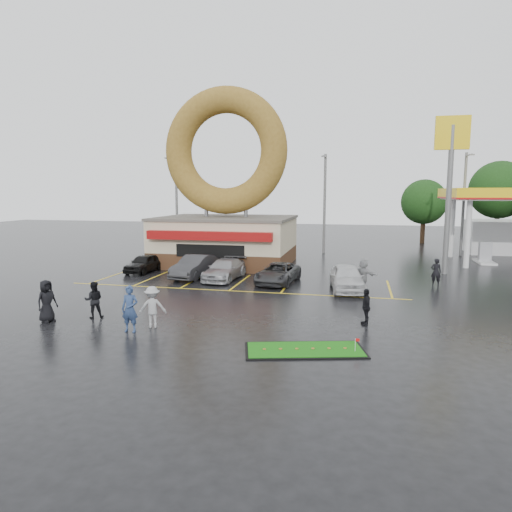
% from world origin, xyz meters
% --- Properties ---
extents(ground, '(120.00, 120.00, 0.00)m').
position_xyz_m(ground, '(0.00, 0.00, 0.00)').
color(ground, black).
rests_on(ground, ground).
extents(donut_shop, '(10.20, 8.70, 13.50)m').
position_xyz_m(donut_shop, '(-3.00, 12.97, 4.46)').
color(donut_shop, '#472B19').
rests_on(donut_shop, ground).
extents(shell_sign, '(2.20, 0.36, 10.60)m').
position_xyz_m(shell_sign, '(13.00, 12.00, 7.38)').
color(shell_sign, slate).
rests_on(shell_sign, ground).
extents(streetlight_left, '(0.40, 2.21, 9.00)m').
position_xyz_m(streetlight_left, '(-10.00, 19.92, 4.78)').
color(streetlight_left, slate).
rests_on(streetlight_left, ground).
extents(streetlight_mid, '(0.40, 2.21, 9.00)m').
position_xyz_m(streetlight_mid, '(4.00, 20.92, 4.78)').
color(streetlight_mid, slate).
rests_on(streetlight_mid, ground).
extents(streetlight_right, '(0.40, 2.21, 9.00)m').
position_xyz_m(streetlight_right, '(16.00, 21.92, 4.78)').
color(streetlight_right, slate).
rests_on(streetlight_right, ground).
extents(tree_far_c, '(6.30, 6.30, 9.00)m').
position_xyz_m(tree_far_c, '(22.00, 34.00, 5.84)').
color(tree_far_c, '#332114').
rests_on(tree_far_c, ground).
extents(tree_far_d, '(4.90, 4.90, 7.00)m').
position_xyz_m(tree_far_d, '(14.00, 32.00, 4.53)').
color(tree_far_d, '#332114').
rests_on(tree_far_d, ground).
extents(car_black, '(1.73, 3.80, 1.26)m').
position_xyz_m(car_black, '(-7.56, 8.00, 0.63)').
color(car_black, black).
rests_on(car_black, ground).
extents(car_dgrey, '(2.19, 4.71, 1.49)m').
position_xyz_m(car_dgrey, '(-3.28, 6.81, 0.75)').
color(car_dgrey, '#2E2E30').
rests_on(car_dgrey, ground).
extents(car_silver, '(2.17, 4.65, 1.31)m').
position_xyz_m(car_silver, '(-1.22, 6.60, 0.66)').
color(car_silver, '#949598').
rests_on(car_silver, ground).
extents(car_grey, '(2.57, 4.68, 1.24)m').
position_xyz_m(car_grey, '(2.33, 6.22, 0.62)').
color(car_grey, '#303133').
rests_on(car_grey, ground).
extents(car_white, '(2.36, 4.61, 1.50)m').
position_xyz_m(car_white, '(6.56, 4.96, 0.75)').
color(car_white, silver).
rests_on(car_white, ground).
extents(person_blue, '(0.71, 0.49, 1.89)m').
position_xyz_m(person_blue, '(-1.72, -4.90, 0.94)').
color(person_blue, navy).
rests_on(person_blue, ground).
extents(person_blackjkt, '(1.00, 0.94, 1.65)m').
position_xyz_m(person_blackjkt, '(-4.29, -3.40, 0.83)').
color(person_blackjkt, black).
rests_on(person_blackjkt, ground).
extents(person_hoodie, '(1.29, 1.06, 1.74)m').
position_xyz_m(person_hoodie, '(-1.10, -4.16, 0.87)').
color(person_hoodie, '#9C9C9E').
rests_on(person_hoodie, ground).
extents(person_bystander, '(0.85, 1.04, 1.84)m').
position_xyz_m(person_bystander, '(-5.94, -4.40, 0.92)').
color(person_bystander, black).
rests_on(person_bystander, ground).
extents(person_cameraman, '(0.53, 0.96, 1.55)m').
position_xyz_m(person_cameraman, '(7.55, -1.77, 0.78)').
color(person_cameraman, black).
rests_on(person_cameraman, ground).
extents(person_walker_near, '(1.63, 1.45, 1.79)m').
position_xyz_m(person_walker_near, '(7.48, 5.37, 0.90)').
color(person_walker_near, '#939395').
rests_on(person_walker_near, ground).
extents(person_walker_far, '(0.63, 0.43, 1.66)m').
position_xyz_m(person_walker_far, '(11.75, 7.56, 0.83)').
color(person_walker_far, black).
rests_on(person_walker_far, ground).
extents(dumpster, '(1.95, 1.43, 1.30)m').
position_xyz_m(dumpster, '(-7.87, 13.33, 0.65)').
color(dumpster, '#183E22').
rests_on(dumpster, ground).
extents(putting_green, '(4.55, 2.85, 0.53)m').
position_xyz_m(putting_green, '(5.42, -5.59, 0.03)').
color(putting_green, black).
rests_on(putting_green, ground).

